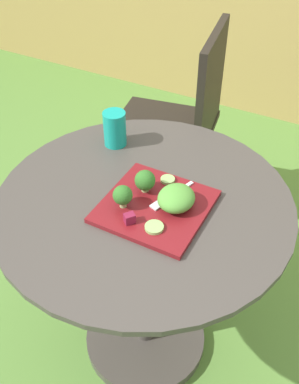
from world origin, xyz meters
TOP-DOWN VIEW (x-y plane):
  - ground_plane at (0.00, 0.00)m, footprint 12.00×12.00m
  - patio_table at (0.00, 0.00)m, footprint 0.82×0.82m
  - patio_chair at (-0.22, 0.74)m, footprint 0.51×0.51m
  - salad_plate at (0.05, -0.02)m, footprint 0.27×0.27m
  - drinking_glass at (-0.21, 0.19)m, footprint 0.07×0.07m
  - fork at (0.07, 0.02)m, footprint 0.06×0.15m
  - lettuce_mound at (0.10, -0.00)m, footprint 0.10×0.11m
  - broccoli_floret_0 at (-0.03, -0.07)m, footprint 0.05×0.05m
  - broccoli_floret_1 at (-0.01, 0.02)m, footprint 0.06×0.06m
  - cucumber_slice_0 at (0.08, -0.10)m, footprint 0.05×0.05m
  - cucumber_slice_1 at (0.03, 0.08)m, footprint 0.04×0.04m
  - beet_chunk_0 at (0.02, -0.11)m, footprint 0.03×0.03m

SIDE VIEW (x-z plane):
  - ground_plane at x=0.00m, z-range 0.00..0.00m
  - patio_table at x=0.00m, z-range 0.07..0.79m
  - patio_chair at x=-0.22m, z-range 0.08..0.98m
  - salad_plate at x=0.05m, z-range 0.72..0.73m
  - fork at x=0.07m, z-range 0.73..0.74m
  - cucumber_slice_0 at x=0.08m, z-range 0.73..0.74m
  - cucumber_slice_1 at x=0.03m, z-range 0.73..0.74m
  - beet_chunk_0 at x=0.02m, z-range 0.73..0.76m
  - lettuce_mound at x=0.10m, z-range 0.73..0.79m
  - broccoli_floret_1 at x=-0.01m, z-range 0.73..0.80m
  - drinking_glass at x=-0.21m, z-range 0.71..0.82m
  - broccoli_floret_0 at x=-0.03m, z-range 0.74..0.80m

